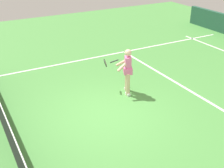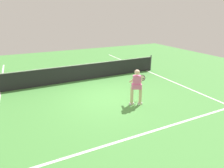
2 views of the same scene
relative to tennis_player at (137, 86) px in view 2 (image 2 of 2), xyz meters
name	(u,v)px [view 2 (image 2 of 2)]	position (x,y,z in m)	size (l,w,h in m)	color
ground_plane	(104,97)	(-0.93, 1.25, -0.85)	(25.72, 25.72, 0.00)	#4C9342
service_line_marking	(145,134)	(-0.93, -1.98, -0.84)	(8.80, 0.10, 0.01)	white
sideline_right_marking	(176,83)	(3.47, 1.25, -0.84)	(0.10, 17.79, 0.01)	white
court_net	(84,72)	(-0.93, 4.07, -0.36)	(9.48, 0.08, 1.04)	#4C4C51
tennis_player	(137,86)	(0.00, 0.00, 0.00)	(1.03, 0.83, 1.55)	beige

